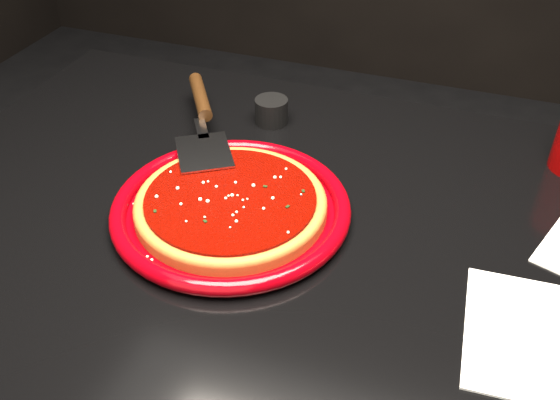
% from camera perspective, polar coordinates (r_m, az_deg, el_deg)
% --- Properties ---
extents(table, '(1.20, 0.80, 0.75)m').
position_cam_1_polar(table, '(1.11, 2.10, -17.77)').
color(table, black).
rests_on(table, floor).
extents(plate, '(0.36, 0.36, 0.02)m').
position_cam_1_polar(plate, '(0.85, -4.50, -0.74)').
color(plate, '#750107').
rests_on(plate, table).
extents(pizza_crust, '(0.29, 0.29, 0.01)m').
position_cam_1_polar(pizza_crust, '(0.85, -4.51, -0.55)').
color(pizza_crust, '#944D1F').
rests_on(pizza_crust, plate).
extents(pizza_crust_rim, '(0.29, 0.29, 0.02)m').
position_cam_1_polar(pizza_crust_rim, '(0.84, -4.53, -0.20)').
color(pizza_crust_rim, '#944D1F').
rests_on(pizza_crust_rim, plate).
extents(pizza_sauce, '(0.26, 0.26, 0.01)m').
position_cam_1_polar(pizza_sauce, '(0.84, -4.54, 0.05)').
color(pizza_sauce, '#6E0500').
rests_on(pizza_sauce, plate).
extents(parmesan_dusting, '(0.22, 0.22, 0.01)m').
position_cam_1_polar(parmesan_dusting, '(0.84, -4.57, 0.41)').
color(parmesan_dusting, beige).
rests_on(parmesan_dusting, plate).
extents(basil_flecks, '(0.21, 0.21, 0.00)m').
position_cam_1_polar(basil_flecks, '(0.84, -4.56, 0.36)').
color(basil_flecks, black).
rests_on(basil_flecks, plate).
extents(pizza_server, '(0.26, 0.33, 0.02)m').
position_cam_1_polar(pizza_server, '(0.99, -7.03, 7.33)').
color(pizza_server, silver).
rests_on(pizza_server, plate).
extents(napkin_a, '(0.19, 0.19, 0.00)m').
position_cam_1_polar(napkin_a, '(0.76, 23.41, -11.71)').
color(napkin_a, white).
rests_on(napkin_a, table).
extents(ramekin, '(0.07, 0.07, 0.04)m').
position_cam_1_polar(ramekin, '(1.05, -0.79, 8.14)').
color(ramekin, black).
rests_on(ramekin, table).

